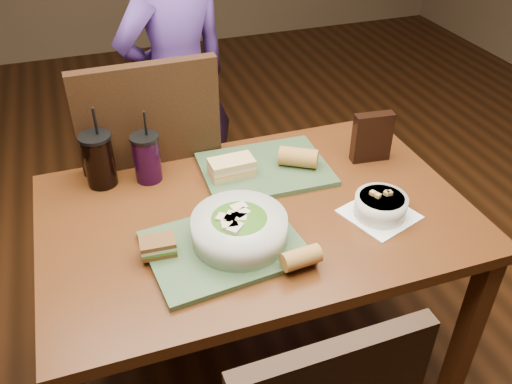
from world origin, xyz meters
TOP-DOWN VIEW (x-y plane):
  - ground at (0.00, 0.00)m, footprint 6.00×6.00m
  - dining_table at (0.00, 0.00)m, footprint 1.30×0.85m
  - chair_far at (-0.25, 0.50)m, footprint 0.49×0.49m
  - diner at (-0.03, 0.96)m, footprint 0.64×0.53m
  - tray_near at (-0.14, -0.14)m, footprint 0.45×0.36m
  - tray_far at (0.10, 0.20)m, footprint 0.43×0.33m
  - salad_bowl at (-0.10, -0.13)m, footprint 0.27×0.27m
  - soup_bowl at (0.35, -0.14)m, footprint 0.24×0.24m
  - sandwich_near at (-0.32, -0.11)m, footprint 0.10×0.07m
  - sandwich_far at (-0.02, 0.19)m, footprint 0.15×0.09m
  - baguette_near at (0.03, -0.29)m, footprint 0.11×0.06m
  - baguette_far at (0.21, 0.17)m, footprint 0.14×0.12m
  - cup_cola at (-0.43, 0.30)m, footprint 0.10×0.10m
  - cup_berry at (-0.28, 0.28)m, footprint 0.09×0.09m
  - chip_bag at (0.47, 0.15)m, footprint 0.14×0.06m

SIDE VIEW (x-z plane):
  - ground at x=0.00m, z-range 0.00..0.00m
  - chair_far at x=-0.25m, z-range 0.06..1.17m
  - dining_table at x=0.00m, z-range 0.28..1.03m
  - diner at x=-0.03m, z-range 0.00..1.51m
  - tray_near at x=-0.14m, z-range 0.75..0.77m
  - tray_far at x=0.10m, z-range 0.75..0.77m
  - soup_bowl at x=0.35m, z-range 0.75..0.82m
  - sandwich_near at x=-0.32m, z-range 0.77..0.81m
  - baguette_near at x=0.03m, z-range 0.77..0.82m
  - sandwich_far at x=-0.02m, z-range 0.77..0.83m
  - baguette_far at x=0.21m, z-range 0.77..0.83m
  - salad_bowl at x=-0.10m, z-range 0.77..0.86m
  - cup_berry at x=-0.28m, z-range 0.71..0.96m
  - chip_bag at x=0.47m, z-range 0.75..0.93m
  - cup_cola at x=-0.43m, z-range 0.70..0.98m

